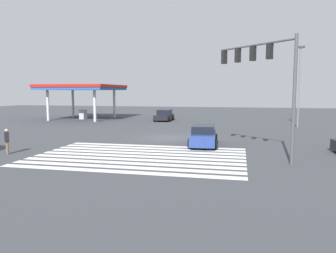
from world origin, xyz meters
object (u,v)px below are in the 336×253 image
Objects in this scene: traffic_signal_mast at (263,69)px; street_light_pole_a at (299,80)px; car_0 at (203,136)px; pedestrian at (7,140)px; car_1 at (164,116)px.

street_light_pole_a is at bearing -60.28° from traffic_signal_mast.
pedestrian reaches higher than car_0.
car_1 is (-7.33, 19.10, -0.05)m from car_0.
pedestrian is (-11.53, -5.73, 0.14)m from car_0.
car_0 is 0.53× the size of street_light_pole_a.
pedestrian is at bearing 52.54° from traffic_signal_mast.
car_0 is 20.46m from car_1.
traffic_signal_mast is 4.30× the size of pedestrian.
traffic_signal_mast is at bearing -40.42° from pedestrian.
street_light_pole_a is at bearing 72.14° from car_1.
traffic_signal_mast is 15.98m from pedestrian.
car_1 is (-11.07, 22.81, -4.43)m from traffic_signal_mast.
traffic_signal_mast is at bearing -138.30° from car_0.
traffic_signal_mast is 18.34m from street_light_pole_a.
traffic_signal_mast reaches higher than car_1.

